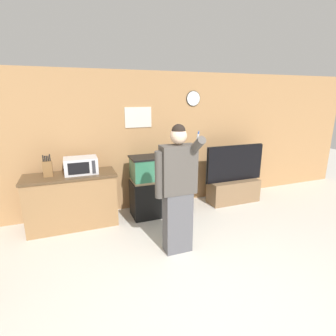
{
  "coord_description": "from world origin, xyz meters",
  "views": [
    {
      "loc": [
        -1.35,
        -1.88,
        2.15
      ],
      "look_at": [
        0.07,
        1.86,
        1.05
      ],
      "focal_mm": 28.0,
      "sensor_mm": 36.0,
      "label": 1
    }
  ],
  "objects_px": {
    "counter_island": "(72,200)",
    "aquarium_on_stand": "(160,185)",
    "person_standing": "(177,189)",
    "tv_on_stand": "(234,185)",
    "microwave": "(81,165)",
    "knife_block": "(48,168)"
  },
  "relations": [
    {
      "from": "aquarium_on_stand",
      "to": "person_standing",
      "type": "xyz_separation_m",
      "value": [
        -0.19,
        -1.25,
        0.38
      ]
    },
    {
      "from": "counter_island",
      "to": "knife_block",
      "type": "relative_size",
      "value": 4.07
    },
    {
      "from": "counter_island",
      "to": "aquarium_on_stand",
      "type": "relative_size",
      "value": 1.3
    },
    {
      "from": "counter_island",
      "to": "tv_on_stand",
      "type": "xyz_separation_m",
      "value": [
        3.16,
        -0.07,
        -0.1
      ]
    },
    {
      "from": "knife_block",
      "to": "tv_on_stand",
      "type": "distance_m",
      "value": 3.54
    },
    {
      "from": "microwave",
      "to": "person_standing",
      "type": "height_order",
      "value": "person_standing"
    },
    {
      "from": "counter_island",
      "to": "aquarium_on_stand",
      "type": "height_order",
      "value": "aquarium_on_stand"
    },
    {
      "from": "aquarium_on_stand",
      "to": "tv_on_stand",
      "type": "relative_size",
      "value": 0.87
    },
    {
      "from": "counter_island",
      "to": "aquarium_on_stand",
      "type": "xyz_separation_m",
      "value": [
        1.54,
        -0.07,
        0.11
      ]
    },
    {
      "from": "tv_on_stand",
      "to": "person_standing",
      "type": "height_order",
      "value": "person_standing"
    },
    {
      "from": "counter_island",
      "to": "person_standing",
      "type": "xyz_separation_m",
      "value": [
        1.36,
        -1.33,
        0.49
      ]
    },
    {
      "from": "tv_on_stand",
      "to": "counter_island",
      "type": "bearing_deg",
      "value": 178.77
    },
    {
      "from": "aquarium_on_stand",
      "to": "microwave",
      "type": "bearing_deg",
      "value": 176.07
    },
    {
      "from": "microwave",
      "to": "aquarium_on_stand",
      "type": "bearing_deg",
      "value": -3.93
    },
    {
      "from": "knife_block",
      "to": "person_standing",
      "type": "xyz_separation_m",
      "value": [
        1.67,
        -1.33,
        -0.11
      ]
    },
    {
      "from": "counter_island",
      "to": "microwave",
      "type": "relative_size",
      "value": 2.79
    },
    {
      "from": "knife_block",
      "to": "tv_on_stand",
      "type": "height_order",
      "value": "knife_block"
    },
    {
      "from": "aquarium_on_stand",
      "to": "tv_on_stand",
      "type": "xyz_separation_m",
      "value": [
        1.62,
        0.01,
        -0.21
      ]
    },
    {
      "from": "knife_block",
      "to": "person_standing",
      "type": "height_order",
      "value": "person_standing"
    },
    {
      "from": "counter_island",
      "to": "tv_on_stand",
      "type": "bearing_deg",
      "value": -1.23
    },
    {
      "from": "counter_island",
      "to": "tv_on_stand",
      "type": "relative_size",
      "value": 1.13
    },
    {
      "from": "counter_island",
      "to": "knife_block",
      "type": "bearing_deg",
      "value": 178.75
    }
  ]
}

